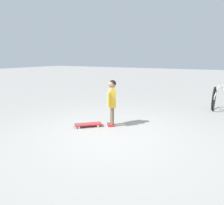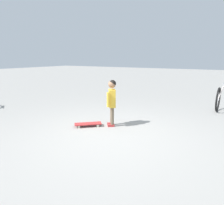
% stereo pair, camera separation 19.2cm
% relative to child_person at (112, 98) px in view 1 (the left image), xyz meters
% --- Properties ---
extents(ground_plane, '(50.00, 50.00, 0.00)m').
position_rel_child_person_xyz_m(ground_plane, '(-0.34, 0.57, -0.66)').
color(ground_plane, gray).
extents(child_person, '(0.27, 0.40, 1.06)m').
position_rel_child_person_xyz_m(child_person, '(0.00, 0.00, 0.00)').
color(child_person, brown).
rests_on(child_person, ground).
extents(skateboard, '(0.58, 0.55, 0.07)m').
position_rel_child_person_xyz_m(skateboard, '(0.44, 0.33, -0.60)').
color(skateboard, '#B22D2D').
rests_on(skateboard, ground).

